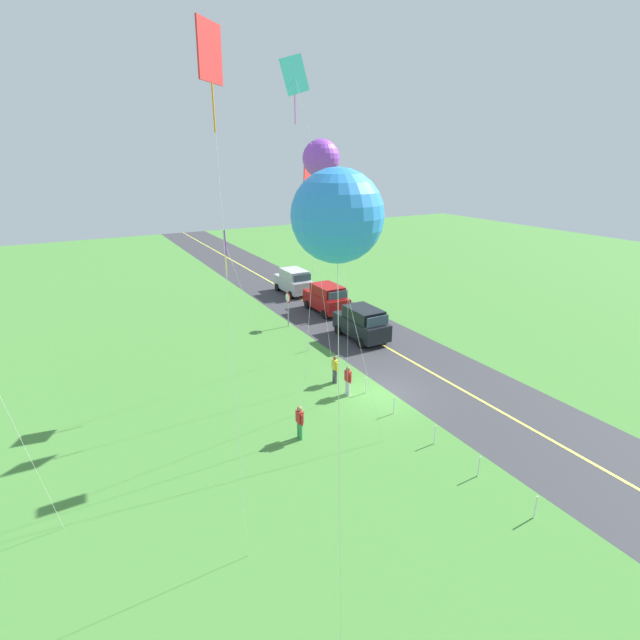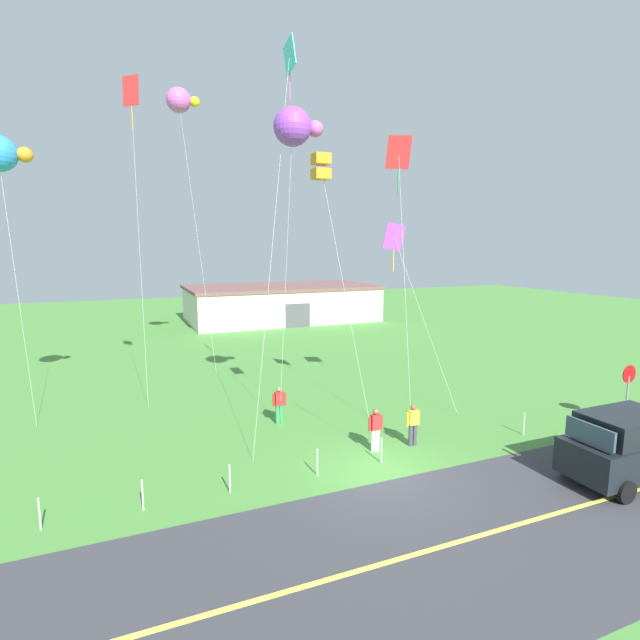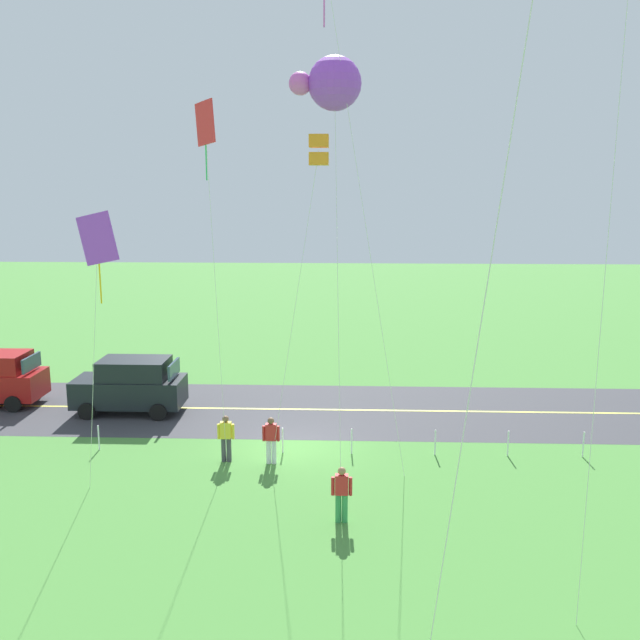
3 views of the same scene
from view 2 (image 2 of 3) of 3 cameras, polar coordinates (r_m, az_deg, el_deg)
ground_plane at (r=16.77m, az=7.15°, el=-17.72°), size 120.00×120.00×0.10m
asphalt_road at (r=13.88m, az=16.18°, el=-23.84°), size 120.00×7.00×0.00m
road_centre_stripe at (r=13.88m, az=16.19°, el=-23.82°), size 120.00×0.16×0.00m
car_suv_foreground at (r=18.54m, az=32.60°, el=-12.38°), size 4.40×2.12×2.24m
stop_sign at (r=23.83m, az=32.62°, el=-6.27°), size 0.76×0.08×2.56m
person_adult_near at (r=18.70m, az=10.93°, el=-11.90°), size 0.58×0.22×1.60m
person_adult_companion at (r=20.57m, az=-4.83°, el=-9.83°), size 0.58×0.22×1.60m
person_child_watcher at (r=18.04m, az=6.57°, el=-12.57°), size 0.58×0.22×1.60m
kite_red_low at (r=19.11m, az=9.29°, el=18.32°), size 0.72×1.95×11.49m
kite_blue_mid at (r=18.97m, az=-3.08°, el=21.82°), size 1.90×1.91×12.41m
kite_yellow_high at (r=17.39m, az=0.13°, el=17.57°), size 1.93×1.51×10.54m
kite_green_far at (r=23.35m, az=-33.61°, el=16.07°), size 1.90×1.40×11.66m
kite_pink_drift at (r=23.81m, az=-21.41°, el=23.14°), size 0.64×0.74×14.51m
kite_orange_near at (r=22.86m, az=8.82°, el=9.31°), size 2.33×2.99×8.51m
kite_cyan_top at (r=31.44m, az=-16.24°, el=23.65°), size 1.95×2.91×16.38m
kite_purple_back at (r=20.47m, az=-3.70°, el=27.84°), size 2.55×3.43×15.18m
warehouse_distant at (r=48.92m, az=-4.67°, el=2.06°), size 18.36×10.20×3.50m
fence_post_0 at (r=15.48m, az=-30.21°, el=-19.20°), size 0.05×0.05×0.90m
fence_post_1 at (r=15.32m, az=-20.23°, el=-18.81°), size 0.05×0.05×0.90m
fence_post_2 at (r=15.57m, az=-10.61°, el=-17.94°), size 0.05×0.05×0.90m
fence_post_3 at (r=16.33m, az=-0.32°, el=-16.46°), size 0.05×0.05×0.90m
fence_post_4 at (r=17.30m, az=7.27°, el=-15.03°), size 0.05×0.05×0.90m
fence_post_5 at (r=21.09m, az=22.94°, el=-11.23°), size 0.05×0.05×0.90m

